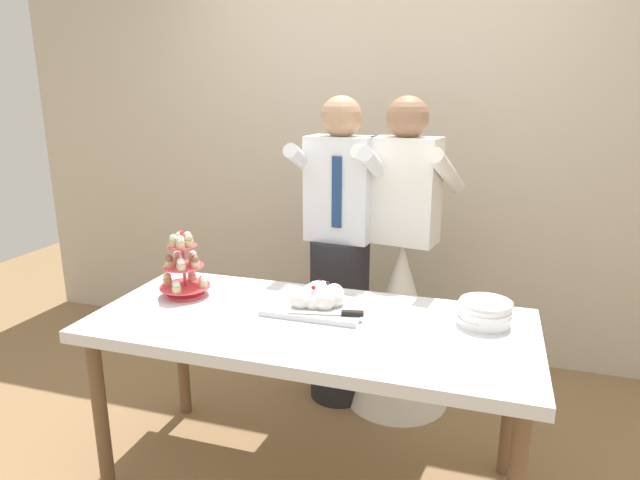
% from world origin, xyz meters
% --- Properties ---
extents(ground_plane, '(8.00, 8.00, 0.00)m').
position_xyz_m(ground_plane, '(0.00, 0.00, 0.00)').
color(ground_plane, olive).
extents(rear_wall, '(5.20, 0.10, 2.90)m').
position_xyz_m(rear_wall, '(0.00, 1.49, 1.45)').
color(rear_wall, beige).
rests_on(rear_wall, ground_plane).
extents(dessert_table, '(1.80, 0.80, 0.78)m').
position_xyz_m(dessert_table, '(0.00, 0.00, 0.70)').
color(dessert_table, silver).
rests_on(dessert_table, ground_plane).
extents(cupcake_stand, '(0.23, 0.23, 0.31)m').
position_xyz_m(cupcake_stand, '(-0.63, 0.09, 0.91)').
color(cupcake_stand, '#D83F4C').
rests_on(cupcake_stand, dessert_table).
extents(main_cake_tray, '(0.43, 0.31, 0.12)m').
position_xyz_m(main_cake_tray, '(-0.00, 0.13, 0.82)').
color(main_cake_tray, silver).
rests_on(main_cake_tray, dessert_table).
extents(plate_stack, '(0.21, 0.21, 0.10)m').
position_xyz_m(plate_stack, '(0.68, 0.17, 0.82)').
color(plate_stack, white).
rests_on(plate_stack, dessert_table).
extents(person_groom, '(0.50, 0.52, 1.66)m').
position_xyz_m(person_groom, '(-0.08, 0.74, 0.75)').
color(person_groom, '#232328').
rests_on(person_groom, ground_plane).
extents(person_bride, '(0.57, 0.56, 1.66)m').
position_xyz_m(person_bride, '(0.25, 0.79, 0.58)').
color(person_bride, white).
rests_on(person_bride, ground_plane).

